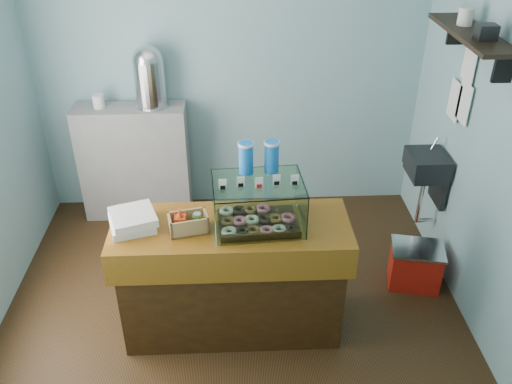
{
  "coord_description": "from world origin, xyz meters",
  "views": [
    {
      "loc": [
        0.04,
        -3.2,
        2.97
      ],
      "look_at": [
        0.17,
        -0.15,
        1.09
      ],
      "focal_mm": 38.0,
      "sensor_mm": 36.0,
      "label": 1
    }
  ],
  "objects_px": {
    "display_case": "(257,201)",
    "coffee_urn": "(149,75)",
    "red_cooler": "(415,265)",
    "counter": "(232,277)"
  },
  "relations": [
    {
      "from": "counter",
      "to": "red_cooler",
      "type": "bearing_deg",
      "value": 15.14
    },
    {
      "from": "counter",
      "to": "red_cooler",
      "type": "xyz_separation_m",
      "value": [
        1.47,
        0.4,
        -0.28
      ]
    },
    {
      "from": "display_case",
      "to": "coffee_urn",
      "type": "distance_m",
      "value": 1.81
    },
    {
      "from": "display_case",
      "to": "coffee_urn",
      "type": "height_order",
      "value": "coffee_urn"
    },
    {
      "from": "coffee_urn",
      "to": "counter",
      "type": "bearing_deg",
      "value": -66.75
    },
    {
      "from": "display_case",
      "to": "red_cooler",
      "type": "relative_size",
      "value": 1.33
    },
    {
      "from": "display_case",
      "to": "red_cooler",
      "type": "xyz_separation_m",
      "value": [
        1.29,
        0.36,
        -0.89
      ]
    },
    {
      "from": "counter",
      "to": "red_cooler",
      "type": "height_order",
      "value": "counter"
    },
    {
      "from": "display_case",
      "to": "red_cooler",
      "type": "height_order",
      "value": "display_case"
    },
    {
      "from": "counter",
      "to": "display_case",
      "type": "xyz_separation_m",
      "value": [
        0.18,
        0.03,
        0.61
      ]
    }
  ]
}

